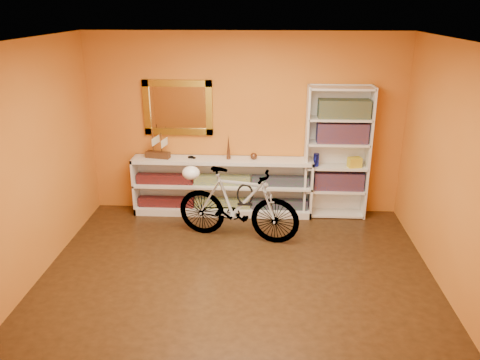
# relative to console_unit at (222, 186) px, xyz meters

# --- Properties ---
(floor) EXTENTS (4.50, 4.00, 0.01)m
(floor) POSITION_rel_console_unit_xyz_m (0.32, -1.81, -0.43)
(floor) COLOR black
(floor) RESTS_ON ground
(ceiling) EXTENTS (4.50, 4.00, 0.01)m
(ceiling) POSITION_rel_console_unit_xyz_m (0.32, -1.81, 2.18)
(ceiling) COLOR silver
(ceiling) RESTS_ON ground
(back_wall) EXTENTS (4.50, 0.01, 2.60)m
(back_wall) POSITION_rel_console_unit_xyz_m (0.32, 0.19, 0.88)
(back_wall) COLOR #C4681D
(back_wall) RESTS_ON ground
(left_wall) EXTENTS (0.01, 4.00, 2.60)m
(left_wall) POSITION_rel_console_unit_xyz_m (-1.94, -1.81, 0.88)
(left_wall) COLOR #C4681D
(left_wall) RESTS_ON ground
(right_wall) EXTENTS (0.01, 4.00, 2.60)m
(right_wall) POSITION_rel_console_unit_xyz_m (2.57, -1.81, 0.88)
(right_wall) COLOR #C4681D
(right_wall) RESTS_ON ground
(gilt_mirror) EXTENTS (0.98, 0.06, 0.78)m
(gilt_mirror) POSITION_rel_console_unit_xyz_m (-0.63, 0.15, 1.12)
(gilt_mirror) COLOR olive
(gilt_mirror) RESTS_ON back_wall
(wall_socket) EXTENTS (0.09, 0.02, 0.09)m
(wall_socket) POSITION_rel_console_unit_xyz_m (1.22, 0.17, -0.17)
(wall_socket) COLOR silver
(wall_socket) RESTS_ON back_wall
(console_unit) EXTENTS (2.60, 0.35, 0.85)m
(console_unit) POSITION_rel_console_unit_xyz_m (0.00, 0.00, 0.00)
(console_unit) COLOR silver
(console_unit) RESTS_ON floor
(cd_row_lower) EXTENTS (2.50, 0.13, 0.14)m
(cd_row_lower) POSITION_rel_console_unit_xyz_m (0.00, -0.02, -0.26)
(cd_row_lower) COLOR black
(cd_row_lower) RESTS_ON console_unit
(cd_row_upper) EXTENTS (2.50, 0.13, 0.14)m
(cd_row_upper) POSITION_rel_console_unit_xyz_m (0.00, -0.02, 0.11)
(cd_row_upper) COLOR navy
(cd_row_upper) RESTS_ON console_unit
(model_ship) EXTENTS (0.37, 0.20, 0.42)m
(model_ship) POSITION_rel_console_unit_xyz_m (-0.93, 0.00, 0.63)
(model_ship) COLOR #3B2110
(model_ship) RESTS_ON console_unit
(toy_car) EXTENTS (0.00, 0.00, 0.00)m
(toy_car) POSITION_rel_console_unit_xyz_m (-0.44, 0.00, 0.43)
(toy_car) COLOR black
(toy_car) RESTS_ON console_unit
(bronze_ornament) EXTENTS (0.06, 0.06, 0.35)m
(bronze_ornament) POSITION_rel_console_unit_xyz_m (0.09, 0.00, 0.60)
(bronze_ornament) COLOR #53301C
(bronze_ornament) RESTS_ON console_unit
(decorative_orb) EXTENTS (0.10, 0.10, 0.10)m
(decorative_orb) POSITION_rel_console_unit_xyz_m (0.45, 0.00, 0.47)
(decorative_orb) COLOR #53301C
(decorative_orb) RESTS_ON console_unit
(bookcase) EXTENTS (0.90, 0.30, 1.90)m
(bookcase) POSITION_rel_console_unit_xyz_m (1.63, 0.03, 0.52)
(bookcase) COLOR silver
(bookcase) RESTS_ON floor
(book_row_a) EXTENTS (0.70, 0.22, 0.26)m
(book_row_a) POSITION_rel_console_unit_xyz_m (1.68, 0.03, 0.12)
(book_row_a) COLOR maroon
(book_row_a) RESTS_ON bookcase
(book_row_b) EXTENTS (0.70, 0.22, 0.28)m
(book_row_b) POSITION_rel_console_unit_xyz_m (1.68, 0.03, 0.83)
(book_row_b) COLOR maroon
(book_row_b) RESTS_ON bookcase
(book_row_c) EXTENTS (0.70, 0.22, 0.25)m
(book_row_c) POSITION_rel_console_unit_xyz_m (1.68, 0.03, 1.16)
(book_row_c) COLOR #174051
(book_row_c) RESTS_ON bookcase
(travel_mug) EXTENTS (0.08, 0.08, 0.18)m
(travel_mug) POSITION_rel_console_unit_xyz_m (1.34, 0.01, 0.43)
(travel_mug) COLOR navy
(travel_mug) RESTS_ON bookcase
(red_tin) EXTENTS (0.15, 0.15, 0.17)m
(red_tin) POSITION_rel_console_unit_xyz_m (1.43, 0.06, 1.13)
(red_tin) COLOR maroon
(red_tin) RESTS_ON bookcase
(yellow_bag) EXTENTS (0.21, 0.16, 0.14)m
(yellow_bag) POSITION_rel_console_unit_xyz_m (1.88, -0.01, 0.41)
(yellow_bag) COLOR gold
(yellow_bag) RESTS_ON bookcase
(bicycle) EXTENTS (0.79, 1.72, 0.98)m
(bicycle) POSITION_rel_console_unit_xyz_m (0.27, -0.79, 0.06)
(bicycle) COLOR silver
(bicycle) RESTS_ON floor
(helmet) EXTENTS (0.23, 0.22, 0.18)m
(helmet) POSITION_rel_console_unit_xyz_m (-0.35, -0.65, 0.44)
(helmet) COLOR white
(helmet) RESTS_ON bicycle
(u_lock) EXTENTS (0.22, 0.02, 0.22)m
(u_lock) POSITION_rel_console_unit_xyz_m (0.37, -0.81, 0.21)
(u_lock) COLOR black
(u_lock) RESTS_ON bicycle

